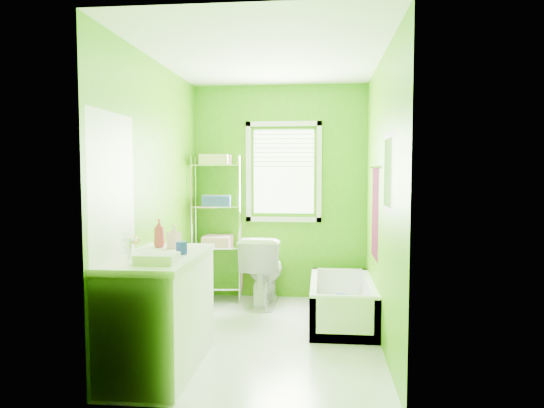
# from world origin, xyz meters

# --- Properties ---
(ground) EXTENTS (2.90, 2.90, 0.00)m
(ground) POSITION_xyz_m (0.00, 0.00, 0.00)
(ground) COLOR silver
(ground) RESTS_ON ground
(room_envelope) EXTENTS (2.14, 2.94, 2.62)m
(room_envelope) POSITION_xyz_m (0.00, 0.00, 1.55)
(room_envelope) COLOR #429307
(room_envelope) RESTS_ON ground
(window) EXTENTS (0.92, 0.05, 1.22)m
(window) POSITION_xyz_m (0.05, 1.42, 1.61)
(window) COLOR white
(window) RESTS_ON ground
(door) EXTENTS (0.09, 0.80, 2.00)m
(door) POSITION_xyz_m (-1.04, -1.00, 1.00)
(door) COLOR white
(door) RESTS_ON ground
(right_wall_decor) EXTENTS (0.04, 1.48, 1.17)m
(right_wall_decor) POSITION_xyz_m (1.04, -0.02, 1.32)
(right_wall_decor) COLOR #440719
(right_wall_decor) RESTS_ON ground
(bathtub) EXTENTS (0.64, 1.38, 0.45)m
(bathtub) POSITION_xyz_m (0.73, 0.52, 0.14)
(bathtub) COLOR white
(bathtub) RESTS_ON ground
(toilet) EXTENTS (0.49, 0.82, 0.82)m
(toilet) POSITION_xyz_m (-0.16, 1.07, 0.41)
(toilet) COLOR white
(toilet) RESTS_ON ground
(vanity) EXTENTS (0.62, 1.21, 1.15)m
(vanity) POSITION_xyz_m (-0.75, -0.82, 0.48)
(vanity) COLOR silver
(vanity) RESTS_ON ground
(wire_shelf_unit) EXTENTS (0.63, 0.51, 1.76)m
(wire_shelf_unit) POSITION_xyz_m (-0.73, 1.25, 1.08)
(wire_shelf_unit) COLOR silver
(wire_shelf_unit) RESTS_ON ground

